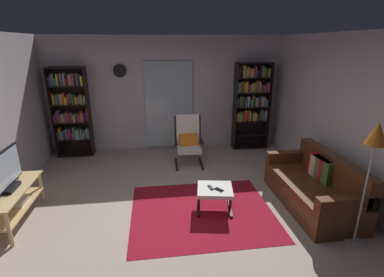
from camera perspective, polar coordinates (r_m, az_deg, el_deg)
The scene contains 16 objects.
ground_plane at distance 4.40m, azimuth -2.61°, elevation -14.71°, with size 7.02×7.02×0.00m, color #AF988C.
wall_back at distance 6.67m, azimuth -5.15°, elevation 8.92°, with size 5.60×0.06×2.60m, color silver.
wall_right at distance 4.87m, azimuth 30.64°, elevation 2.72°, with size 0.06×6.00×2.60m, color silver.
glass_door_panel at distance 6.65m, azimuth -4.65°, elevation 6.72°, with size 1.10×0.01×2.00m, color silver.
area_rug at distance 4.42m, azimuth 2.00°, elevation -14.48°, with size 2.11×1.80×0.01m, color maroon.
tv_stand at distance 4.76m, azimuth -32.60°, elevation -10.49°, with size 0.47×1.19×0.52m.
television at distance 4.57m, azimuth -33.59°, elevation -5.77°, with size 0.20×0.83×0.55m.
bookshelf_near_tv at distance 6.70m, azimuth -23.22°, elevation 5.34°, with size 0.77×0.30×1.96m.
bookshelf_near_sofa at distance 6.79m, azimuth 11.85°, elevation 7.66°, with size 0.83×0.30×2.02m.
leather_sofa at distance 4.83m, azimuth 23.60°, elevation -8.95°, with size 0.81×1.72×0.81m.
lounge_armchair at distance 5.85m, azimuth -0.76°, elevation -0.12°, with size 0.59×0.67×1.02m.
ottoman at distance 4.34m, azimuth 4.64°, elevation -10.69°, with size 0.60×0.56×0.37m.
tv_remote at distance 4.29m, azimuth 3.79°, elevation -9.84°, with size 0.04×0.14×0.02m, color black.
cell_phone at distance 4.25m, azimuth 5.46°, elevation -10.25°, with size 0.07×0.14×0.01m, color black.
floor_lamp_by_sofa at distance 3.82m, azimuth 33.03°, elevation -0.96°, with size 0.23×0.23×1.60m.
wall_clock at distance 6.55m, azimuth -14.40°, elevation 13.12°, with size 0.29×0.03×0.29m.
Camera 1 is at (-0.31, -3.66, 2.42)m, focal length 26.39 mm.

